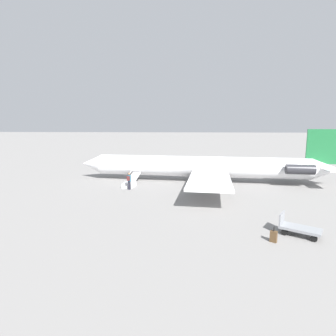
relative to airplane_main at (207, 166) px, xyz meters
The scene contains 6 objects.
ground_plane 2.02m from the airplane_main, ahead, with size 600.00×600.00×0.00m, color gray.
airplane_main is the anchor object (origin of this frame).
boarding_stairs 9.07m from the airplane_main, 21.31° to the left, with size 1.22×4.06×1.58m.
passenger 9.42m from the airplane_main, 31.00° to the left, with size 0.36×0.55×1.74m.
luggage_cart 15.73m from the airplane_main, 107.74° to the left, with size 2.46×2.05×1.22m.
suitcase 16.39m from the airplane_main, 100.93° to the left, with size 0.42×0.38×0.88m.
Camera 1 is at (0.30, 30.37, 6.30)m, focal length 28.00 mm.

